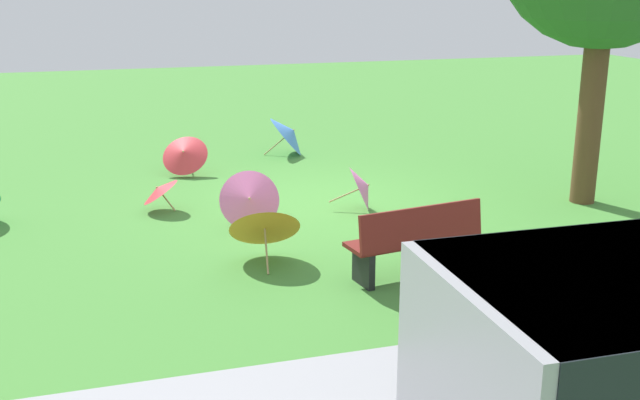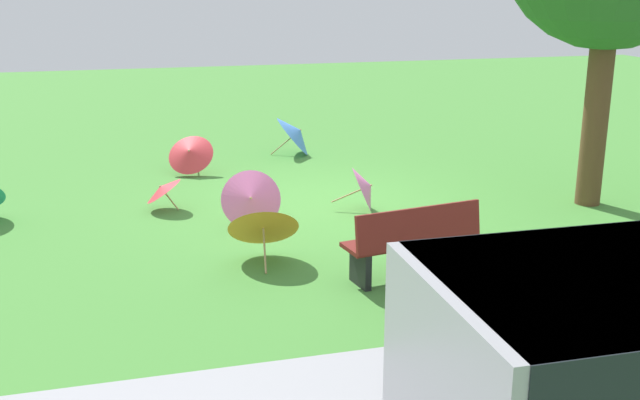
# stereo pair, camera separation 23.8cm
# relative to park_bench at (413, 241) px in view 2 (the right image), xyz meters

# --- Properties ---
(ground) EXTENTS (40.00, 40.00, 0.00)m
(ground) POSITION_rel_park_bench_xyz_m (0.15, -3.27, -0.47)
(ground) COLOR #478C38
(park_bench) EXTENTS (1.66, 0.73, 0.90)m
(park_bench) POSITION_rel_park_bench_xyz_m (0.00, 0.00, 0.00)
(park_bench) COLOR maroon
(park_bench) RESTS_ON ground
(parasol_orange_0) EXTENTS (0.97, 0.90, 0.85)m
(parasol_orange_0) POSITION_rel_park_bench_xyz_m (1.55, -1.04, 0.03)
(parasol_orange_0) COLOR tan
(parasol_orange_0) RESTS_ON ground
(parasol_pink_0) EXTENTS (0.80, 0.80, 0.72)m
(parasol_pink_0) POSITION_rel_park_bench_xyz_m (-0.35, -2.74, -0.11)
(parasol_pink_0) COLOR tan
(parasol_pink_0) RESTS_ON ground
(parasol_blue_0) EXTENTS (0.97, 1.07, 0.87)m
(parasol_blue_0) POSITION_rel_park_bench_xyz_m (-0.22, -6.73, -0.03)
(parasol_blue_0) COLOR tan
(parasol_blue_0) RESTS_ON ground
(parasol_pink_1) EXTENTS (0.92, 0.86, 0.83)m
(parasol_pink_1) POSITION_rel_park_bench_xyz_m (1.47, -2.41, -0.05)
(parasol_pink_1) COLOR tan
(parasol_pink_1) RESTS_ON ground
(parasol_red_0) EXTENTS (0.67, 0.71, 0.55)m
(parasol_red_0) POSITION_rel_park_bench_xyz_m (2.62, -3.54, -0.13)
(parasol_red_0) COLOR tan
(parasol_red_0) RESTS_ON ground
(parasol_red_2) EXTENTS (1.01, 0.94, 0.75)m
(parasol_red_2) POSITION_rel_park_bench_xyz_m (1.99, -5.61, -0.06)
(parasol_red_2) COLOR tan
(parasol_red_2) RESTS_ON ground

